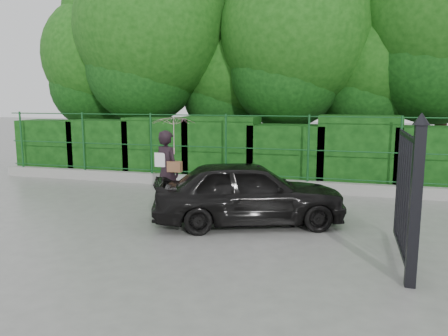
# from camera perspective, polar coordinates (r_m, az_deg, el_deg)

# --- Properties ---
(ground) EXTENTS (80.00, 80.00, 0.00)m
(ground) POSITION_cam_1_polar(r_m,az_deg,el_deg) (8.57, -10.63, -8.26)
(ground) COLOR gray
(kerb) EXTENTS (14.00, 0.25, 0.30)m
(kerb) POSITION_cam_1_polar(r_m,az_deg,el_deg) (12.59, -1.52, -1.78)
(kerb) COLOR #9E9E99
(kerb) RESTS_ON ground
(fence) EXTENTS (14.13, 0.06, 1.80)m
(fence) POSITION_cam_1_polar(r_m,az_deg,el_deg) (12.37, -0.56, 2.95)
(fence) COLOR #13481E
(fence) RESTS_ON kerb
(hedge) EXTENTS (14.20, 1.20, 2.05)m
(hedge) POSITION_cam_1_polar(r_m,az_deg,el_deg) (13.40, -0.08, 2.30)
(hedge) COLOR black
(hedge) RESTS_ON ground
(trees) EXTENTS (17.10, 6.15, 8.08)m
(trees) POSITION_cam_1_polar(r_m,az_deg,el_deg) (15.39, 6.42, 16.88)
(trees) COLOR black
(trees) RESTS_ON ground
(gate) EXTENTS (0.22, 2.33, 2.36)m
(gate) POSITION_cam_1_polar(r_m,az_deg,el_deg) (6.77, 23.20, -3.15)
(gate) COLOR black
(gate) RESTS_ON ground
(woman) EXTENTS (1.02, 0.98, 2.15)m
(woman) POSITION_cam_1_polar(r_m,az_deg,el_deg) (9.95, -6.94, 2.50)
(woman) COLOR black
(woman) RESTS_ON ground
(car) EXTENTS (4.14, 2.80, 1.31)m
(car) POSITION_cam_1_polar(r_m,az_deg,el_deg) (8.85, 3.23, -3.17)
(car) COLOR black
(car) RESTS_ON ground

